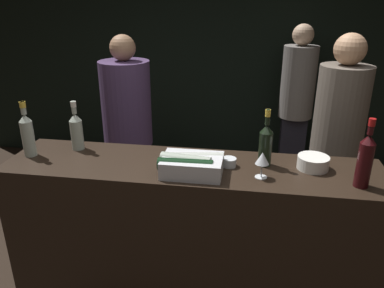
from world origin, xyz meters
name	(u,v)px	position (x,y,z in m)	size (l,w,h in m)	color
wall_back_chalkboard	(226,50)	(0.00, 2.79, 1.40)	(6.40, 0.06, 2.80)	black
bar_counter	(191,244)	(0.00, 0.26, 0.54)	(2.17, 0.51, 1.09)	black
ice_bin_with_bottles	(191,164)	(0.01, 0.15, 1.14)	(0.35, 0.23, 0.11)	silver
bowl_white	(313,162)	(0.68, 0.32, 1.13)	(0.17, 0.17, 0.07)	silver
wine_glass	(262,159)	(0.39, 0.16, 1.19)	(0.07, 0.07, 0.14)	silver
candle_votive	(229,162)	(0.21, 0.28, 1.11)	(0.08, 0.08, 0.05)	silver
rose_wine_bottle	(27,133)	(-0.98, 0.24, 1.23)	(0.07, 0.07, 0.34)	#9EA899
white_wine_bottle	(76,130)	(-0.74, 0.39, 1.22)	(0.08, 0.08, 0.31)	#9EA899
red_wine_bottle_tall	(365,159)	(0.89, 0.14, 1.24)	(0.07, 0.07, 0.36)	black
champagne_bottle	(266,143)	(0.41, 0.33, 1.22)	(0.07, 0.07, 0.33)	black
person_in_hoodie	(336,145)	(0.94, 0.96, 0.99)	(0.35, 0.35, 1.77)	black
person_blond_tee	(128,126)	(-0.72, 1.29, 0.94)	(0.42, 0.42, 1.71)	black
person_grey_polo	(296,100)	(0.79, 2.25, 0.97)	(0.35, 0.35, 1.74)	black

